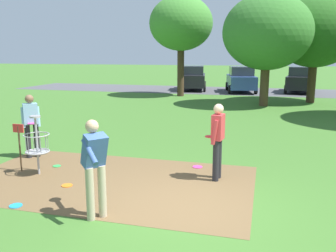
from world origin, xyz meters
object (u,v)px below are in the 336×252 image
(parked_car_center_left, at_px, (241,79))
(tree_mid_left, at_px, (267,32))
(frisbee_far_left, at_px, (16,206))
(tree_mid_right, at_px, (181,24))
(player_throwing, at_px, (95,163))
(frisbee_mid_grass, at_px, (197,167))
(player_waiting_left, at_px, (31,122))
(frisbee_near_basket, at_px, (67,186))
(tree_near_left, at_px, (315,32))
(parked_car_leftmost, at_px, (193,78))
(frisbee_by_tee, at_px, (57,166))
(parked_car_center_right, at_px, (301,80))
(disc_golf_basket, at_px, (35,143))
(player_waiting_right, at_px, (218,137))

(parked_car_center_left, bearing_deg, tree_mid_left, -76.34)
(frisbee_far_left, bearing_deg, tree_mid_right, 93.40)
(player_throwing, relative_size, frisbee_mid_grass, 6.97)
(player_throwing, xyz_separation_m, frisbee_far_left, (-1.66, 0.03, -0.98))
(player_throwing, distance_m, player_waiting_left, 4.41)
(player_throwing, xyz_separation_m, frisbee_near_basket, (-1.29, 1.21, -0.98))
(player_throwing, relative_size, frisbee_near_basket, 7.46)
(frisbee_mid_grass, xyz_separation_m, tree_near_left, (4.06, 13.56, 3.91))
(frisbee_far_left, distance_m, parked_car_leftmost, 22.14)
(frisbee_mid_grass, bearing_deg, tree_near_left, 73.34)
(tree_near_left, bearing_deg, frisbee_by_tee, -117.41)
(frisbee_near_basket, distance_m, parked_car_center_right, 22.18)
(frisbee_near_basket, xyz_separation_m, frisbee_by_tee, (-0.96, 1.14, 0.00))
(parked_car_leftmost, xyz_separation_m, parked_car_center_left, (3.67, -0.54, 0.00))
(parked_car_center_left, bearing_deg, player_waiting_left, -102.86)
(disc_golf_basket, relative_size, player_waiting_left, 0.81)
(tree_mid_left, bearing_deg, player_waiting_left, -116.88)
(player_waiting_left, bearing_deg, parked_car_center_right, 66.59)
(player_throwing, xyz_separation_m, parked_car_leftmost, (-2.72, 22.12, -0.06))
(player_waiting_left, bearing_deg, tree_mid_right, 87.75)
(tree_mid_right, xyz_separation_m, parked_car_center_right, (7.86, 4.46, -3.71))
(disc_golf_basket, relative_size, frisbee_by_tee, 6.90)
(player_throwing, bearing_deg, tree_mid_left, 79.79)
(parked_car_leftmost, bearing_deg, player_waiting_right, -77.23)
(frisbee_by_tee, xyz_separation_m, tree_near_left, (7.47, 14.41, 3.91))
(disc_golf_basket, relative_size, tree_near_left, 0.24)
(frisbee_mid_grass, xyz_separation_m, parked_car_leftmost, (-3.88, 18.92, 0.91))
(tree_near_left, xyz_separation_m, parked_car_center_right, (-0.09, 5.66, -3.00))
(disc_golf_basket, xyz_separation_m, frisbee_by_tee, (0.13, 0.62, -0.74))
(player_waiting_right, distance_m, frisbee_by_tee, 4.10)
(frisbee_mid_grass, relative_size, parked_car_center_right, 0.06)
(frisbee_near_basket, distance_m, frisbee_by_tee, 1.49)
(player_throwing, distance_m, frisbee_near_basket, 2.02)
(frisbee_by_tee, relative_size, frisbee_far_left, 0.86)
(tree_near_left, bearing_deg, parked_car_leftmost, 145.94)
(parked_car_leftmost, distance_m, parked_car_center_left, 3.71)
(frisbee_near_basket, bearing_deg, player_waiting_right, 22.52)
(player_waiting_left, bearing_deg, tree_mid_left, 63.12)
(frisbee_far_left, bearing_deg, parked_car_leftmost, 92.75)
(player_waiting_left, bearing_deg, tree_near_left, 58.34)
(player_waiting_right, bearing_deg, parked_car_center_left, 92.35)
(frisbee_near_basket, relative_size, frisbee_by_tee, 1.14)
(player_throwing, bearing_deg, parked_car_center_left, 87.48)
(frisbee_far_left, height_order, tree_mid_left, tree_mid_left)
(tree_near_left, height_order, tree_mid_right, tree_mid_right)
(disc_golf_basket, height_order, tree_mid_right, tree_mid_right)
(disc_golf_basket, bearing_deg, player_throwing, -35.97)
(parked_car_center_left, bearing_deg, disc_golf_basket, -99.52)
(frisbee_far_left, bearing_deg, tree_near_left, 67.63)
(disc_golf_basket, bearing_deg, player_waiting_right, 10.11)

